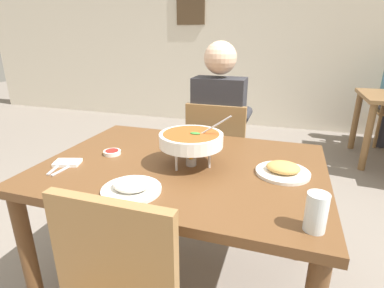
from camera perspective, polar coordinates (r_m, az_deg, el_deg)
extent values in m
plane|color=gray|center=(1.90, -1.53, -24.90)|extent=(16.00, 16.00, 0.00)
cube|color=beige|center=(4.76, 13.27, 21.28)|extent=(10.00, 0.10, 3.00)
cube|color=#4C3823|center=(4.94, -0.25, 24.93)|extent=(0.44, 0.03, 0.56)
cube|color=brown|center=(1.48, -1.79, -4.42)|extent=(1.34, 0.98, 0.04)
cylinder|color=brown|center=(1.68, -28.49, -18.81)|extent=(0.07, 0.07, 0.71)
cylinder|color=brown|center=(2.24, -12.90, -6.82)|extent=(0.07, 0.07, 0.71)
cylinder|color=brown|center=(1.97, 20.20, -11.50)|extent=(0.07, 0.07, 0.71)
cube|color=olive|center=(2.37, 5.35, -2.70)|extent=(0.44, 0.44, 0.03)
cube|color=olive|center=(2.10, 4.35, 1.36)|extent=(0.42, 0.04, 0.45)
cylinder|color=olive|center=(2.60, 10.24, -6.22)|extent=(0.04, 0.04, 0.42)
cylinder|color=olive|center=(2.67, 2.12, -5.21)|extent=(0.04, 0.04, 0.42)
cylinder|color=olive|center=(2.27, 8.84, -10.27)|extent=(0.04, 0.04, 0.42)
cylinder|color=olive|center=(2.34, -0.46, -8.95)|extent=(0.04, 0.04, 0.42)
cylinder|color=#2D2D38|center=(2.46, 7.59, -7.33)|extent=(0.10, 0.10, 0.45)
cylinder|color=#2D2D38|center=(2.49, 3.05, -6.73)|extent=(0.10, 0.10, 0.45)
cube|color=#2D2D38|center=(2.32, 5.30, -1.17)|extent=(0.32, 0.32, 0.12)
cube|color=#2D2D33|center=(2.15, 5.08, 5.82)|extent=(0.36, 0.20, 0.50)
sphere|color=beige|center=(2.09, 5.41, 15.96)|extent=(0.22, 0.22, 0.22)
cylinder|color=#2D2D33|center=(2.33, 10.02, 5.40)|extent=(0.08, 0.28, 0.08)
cylinder|color=#2D2D33|center=(2.39, 2.39, 6.06)|extent=(0.08, 0.28, 0.08)
cube|color=olive|center=(1.03, -14.67, -21.25)|extent=(0.42, 0.04, 0.45)
cylinder|color=silver|center=(1.41, 3.31, -2.63)|extent=(0.01, 0.01, 0.10)
cylinder|color=silver|center=(1.52, -0.87, -0.96)|extent=(0.01, 0.01, 0.10)
cylinder|color=silver|center=(1.38, -2.95, -3.14)|extent=(0.01, 0.01, 0.10)
torus|color=silver|center=(1.42, -0.17, -0.33)|extent=(0.21, 0.21, 0.01)
cylinder|color=#B2B2B7|center=(1.45, -0.16, -3.38)|extent=(0.05, 0.05, 0.04)
cone|color=orange|center=(1.44, -0.17, -2.21)|extent=(0.02, 0.02, 0.04)
cylinder|color=white|center=(1.41, -0.17, 0.81)|extent=(0.30, 0.30, 0.06)
cylinder|color=#994C1E|center=(1.40, -0.17, 1.78)|extent=(0.26, 0.26, 0.01)
ellipsoid|color=#388433|center=(1.39, 0.61, 2.05)|extent=(0.05, 0.03, 0.01)
cylinder|color=silver|center=(1.38, 3.64, 3.05)|extent=(0.18, 0.01, 0.13)
cylinder|color=white|center=(1.24, -11.40, -8.51)|extent=(0.24, 0.24, 0.01)
ellipsoid|color=white|center=(1.23, -11.48, -7.46)|extent=(0.15, 0.13, 0.04)
cylinder|color=white|center=(1.42, 16.81, -5.20)|extent=(0.24, 0.24, 0.01)
ellipsoid|color=tan|center=(1.41, 16.92, -4.26)|extent=(0.15, 0.13, 0.04)
cylinder|color=white|center=(1.63, -14.99, -1.63)|extent=(0.09, 0.09, 0.02)
cylinder|color=maroon|center=(1.63, -15.02, -1.34)|extent=(0.07, 0.07, 0.01)
cube|color=white|center=(1.58, -22.55, -3.29)|extent=(0.14, 0.11, 0.02)
cube|color=silver|center=(1.56, -24.25, -3.98)|extent=(0.05, 0.17, 0.01)
cube|color=silver|center=(1.53, -22.84, -4.26)|extent=(0.02, 0.17, 0.01)
cylinder|color=silver|center=(1.05, 22.50, -11.87)|extent=(0.07, 0.07, 0.13)
cylinder|color=orange|center=(1.06, 22.36, -12.80)|extent=(0.06, 0.06, 0.08)
cylinder|color=brown|center=(3.56, 30.32, 1.01)|extent=(0.07, 0.07, 0.71)
cylinder|color=brown|center=(4.20, 28.58, 3.85)|extent=(0.07, 0.07, 0.71)
cylinder|color=olive|center=(4.77, 30.98, 3.27)|extent=(0.04, 0.04, 0.42)
cylinder|color=olive|center=(4.41, 31.70, 1.97)|extent=(0.04, 0.04, 0.42)
cylinder|color=#2D2D38|center=(4.49, 32.55, 2.28)|extent=(0.10, 0.10, 0.45)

